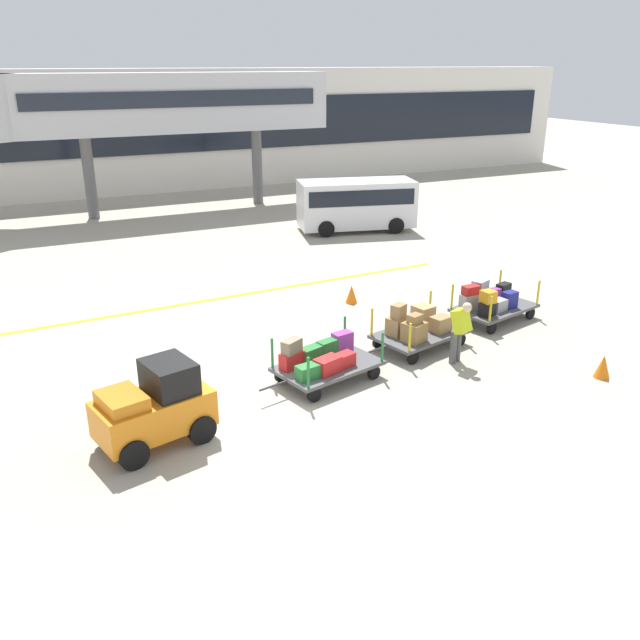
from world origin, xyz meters
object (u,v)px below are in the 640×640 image
Objects in this scene: baggage_tug at (155,407)px; safety_cone_near at (603,366)px; shuttle_van at (356,201)px; safety_cone_far at (351,294)px; baggage_cart_lead at (323,361)px; baggage_cart_tail at (490,302)px; baggage_handler at (460,329)px; baggage_cart_middle at (418,328)px.

baggage_tug is 4.18× the size of safety_cone_near.
shuttle_van reaches higher than safety_cone_far.
baggage_cart_tail is (5.79, 1.38, 0.05)m from baggage_cart_lead.
baggage_handler reaches higher than safety_cone_far.
shuttle_van is 9.21m from safety_cone_far.
baggage_cart_lead is 0.60× the size of shuttle_van.
baggage_handler is 3.30m from safety_cone_near.
safety_cone_far is at bearing 111.81° from safety_cone_near.
safety_cone_near is 7.44m from safety_cone_far.
baggage_cart_tail is (2.83, 0.71, 0.02)m from baggage_cart_middle.
baggage_cart_middle is 2.92m from baggage_cart_tail.
baggage_handler is 0.31× the size of shuttle_van.
baggage_cart_tail is 11.07m from shuttle_van.
baggage_cart_tail is at bearing 13.64° from baggage_tug.
baggage_cart_tail is at bearing 13.39° from baggage_cart_lead.
shuttle_van is (1.76, 10.91, 0.68)m from baggage_cart_tail.
baggage_cart_lead reaches higher than safety_cone_near.
baggage_cart_tail is 3.13m from baggage_handler.
baggage_tug is 4.07m from baggage_cart_lead.
safety_cone_near is at bearing -39.85° from baggage_handler.
baggage_handler reaches higher than safety_cone_near.
baggage_handler is at bearing 3.63° from baggage_tug.
baggage_cart_lead is 1.00× the size of baggage_cart_middle.
baggage_cart_lead is 14.44m from shuttle_van.
baggage_tug reaches higher than safety_cone_far.
baggage_cart_tail is 1.98× the size of baggage_handler.
baggage_tug is at bearing -166.00° from baggage_cart_lead.
baggage_handler is (0.36, -1.20, 0.33)m from baggage_cart_middle.
baggage_cart_tail is at bearing -46.89° from safety_cone_far.
safety_cone_near is at bearing -89.69° from baggage_cart_tail.
shuttle_van reaches higher than baggage_tug.
baggage_cart_middle is 1.98× the size of baggage_handler.
safety_cone_near and safety_cone_far have the same top height.
shuttle_van is 9.31× the size of safety_cone_near.
shuttle_van reaches higher than baggage_cart_middle.
baggage_tug is 0.74× the size of baggage_cart_middle.
baggage_tug is 7.10m from baggage_cart_middle.
baggage_cart_middle is 1.00× the size of baggage_cart_tail.
shuttle_van reaches higher than baggage_cart_tail.
shuttle_van is at bearing 58.45° from baggage_cart_lead.
baggage_handler is (7.26, 0.46, 0.11)m from baggage_tug.
baggage_cart_lead is 5.61× the size of safety_cone_far.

